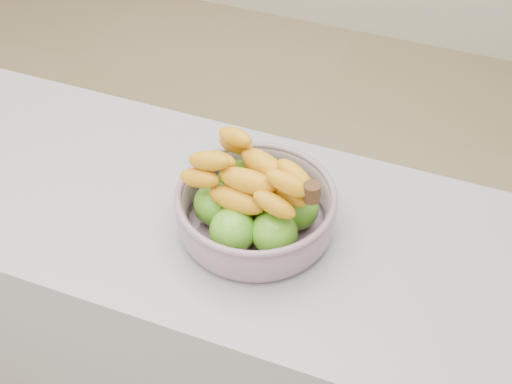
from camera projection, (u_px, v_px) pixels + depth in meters
ground at (201, 318)px, 2.43m from camera, size 4.00×4.00×0.00m
counter at (141, 310)px, 1.90m from camera, size 2.00×0.60×0.90m
fruit_bowl at (256, 205)px, 1.46m from camera, size 0.33×0.33×0.19m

